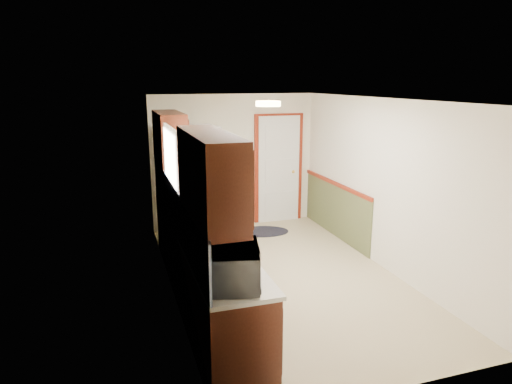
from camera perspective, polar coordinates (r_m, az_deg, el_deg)
room_shell at (r=6.00m, az=3.53°, el=-0.03°), size 3.20×5.20×2.52m
kitchen_run at (r=5.52m, az=-7.50°, el=-5.60°), size 0.63×4.00×2.20m
back_wall_trim at (r=8.43m, az=4.33°, el=1.84°), size 1.12×2.30×2.08m
ceiling_fixture at (r=5.54m, az=1.53°, el=10.98°), size 0.30×0.30×0.06m
microwave at (r=3.89m, az=-2.61°, el=-8.73°), size 0.45×0.66×0.40m
refrigerator at (r=7.47m, az=-7.97°, el=0.76°), size 0.86×0.83×1.93m
rug at (r=8.16m, az=0.78°, el=-4.96°), size 1.05×0.80×0.01m
cooktop at (r=6.60m, az=-9.03°, el=-1.15°), size 0.46×0.55×0.02m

